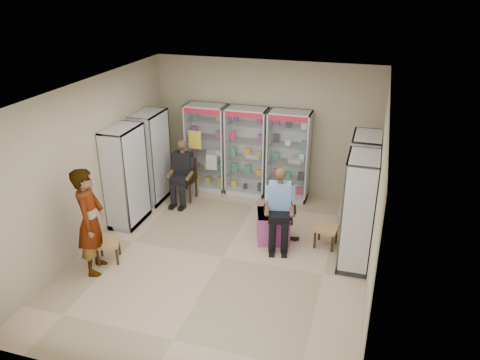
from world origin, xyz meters
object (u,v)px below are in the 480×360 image
(standing_man, at_px, (90,221))
(woven_stool_a, at_px, (326,236))
(cabinet_back_right, at_px, (288,156))
(cabinet_back_left, at_px, (207,147))
(cabinet_back_mid, at_px, (247,152))
(cabinet_right_far, at_px, (362,186))
(cabinet_left_far, at_px, (151,157))
(wooden_chair, at_px, (185,180))
(woven_stool_b, at_px, (109,251))
(office_chair, at_px, (280,214))
(pink_trunk, at_px, (273,226))
(cabinet_right_near, at_px, (358,212))
(cabinet_left_near, at_px, (126,177))
(seated_shopkeeper, at_px, (279,208))

(standing_man, bearing_deg, woven_stool_a, -80.76)
(cabinet_back_right, bearing_deg, cabinet_back_left, 180.00)
(cabinet_back_left, height_order, woven_stool_a, cabinet_back_left)
(cabinet_back_mid, height_order, cabinet_right_far, same)
(cabinet_left_far, bearing_deg, wooden_chair, 106.39)
(cabinet_left_far, bearing_deg, cabinet_right_far, 87.43)
(woven_stool_b, distance_m, standing_man, 0.80)
(office_chair, distance_m, pink_trunk, 0.29)
(cabinet_right_near, height_order, office_chair, cabinet_right_near)
(cabinet_left_far, bearing_deg, cabinet_back_left, 135.00)
(cabinet_back_left, height_order, wooden_chair, cabinet_back_left)
(cabinet_back_left, height_order, cabinet_back_mid, same)
(cabinet_left_far, bearing_deg, woven_stool_b, 7.91)
(cabinet_right_near, relative_size, woven_stool_b, 5.08)
(cabinet_back_right, relative_size, cabinet_left_near, 1.00)
(cabinet_back_right, xyz_separation_m, woven_stool_a, (1.10, -1.81, -0.80))
(cabinet_left_far, bearing_deg, woven_stool_a, 77.44)
(wooden_chair, distance_m, office_chair, 2.64)
(seated_shopkeeper, distance_m, pink_trunk, 0.44)
(cabinet_back_right, height_order, seated_shopkeeper, cabinet_back_right)
(cabinet_right_near, bearing_deg, wooden_chair, 68.36)
(seated_shopkeeper, relative_size, woven_stool_b, 3.60)
(office_chair, bearing_deg, cabinet_back_left, 126.72)
(cabinet_right_near, bearing_deg, cabinet_back_left, 57.72)
(cabinet_right_far, relative_size, standing_man, 1.07)
(cabinet_right_far, bearing_deg, cabinet_back_mid, 66.35)
(woven_stool_a, relative_size, woven_stool_b, 1.03)
(cabinet_back_mid, height_order, woven_stool_b, cabinet_back_mid)
(cabinet_left_far, bearing_deg, standing_man, 5.78)
(cabinet_right_far, bearing_deg, seated_shopkeeper, 119.16)
(cabinet_left_near, distance_m, woven_stool_a, 4.02)
(cabinet_right_far, height_order, wooden_chair, cabinet_right_far)
(cabinet_back_mid, distance_m, office_chair, 2.25)
(woven_stool_b, bearing_deg, wooden_chair, 82.77)
(office_chair, relative_size, seated_shopkeeper, 0.79)
(cabinet_back_left, height_order, cabinet_left_far, same)
(wooden_chair, distance_m, woven_stool_b, 2.70)
(standing_man, bearing_deg, cabinet_back_left, -28.12)
(cabinet_right_far, xyz_separation_m, cabinet_left_far, (-4.46, 0.20, 0.00))
(cabinet_back_left, distance_m, cabinet_back_right, 1.90)
(cabinet_back_right, distance_m, seated_shopkeeper, 1.95)
(wooden_chair, relative_size, seated_shopkeeper, 0.66)
(cabinet_back_mid, xyz_separation_m, standing_man, (-1.60, -3.70, -0.06))
(woven_stool_a, bearing_deg, cabinet_back_left, 148.96)
(cabinet_right_near, distance_m, seated_shopkeeper, 1.47)
(seated_shopkeeper, relative_size, standing_man, 0.76)
(cabinet_right_near, relative_size, office_chair, 1.80)
(cabinet_back_right, distance_m, office_chair, 1.93)
(cabinet_back_left, height_order, office_chair, cabinet_back_left)
(cabinet_right_near, distance_m, woven_stool_b, 4.35)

